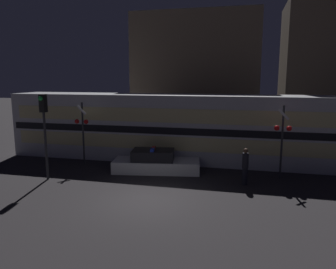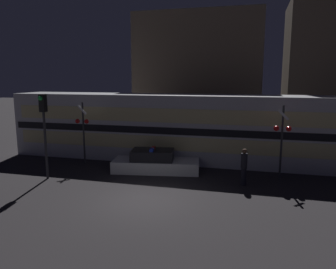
# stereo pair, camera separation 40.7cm
# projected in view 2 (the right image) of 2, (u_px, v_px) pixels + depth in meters

# --- Properties ---
(ground_plane) EXTENTS (120.00, 120.00, 0.00)m
(ground_plane) POSITION_uv_depth(u_px,v_px,m) (143.00, 201.00, 14.07)
(ground_plane) COLOR #262326
(train) EXTENTS (22.00, 2.91, 4.17)m
(train) POSITION_uv_depth(u_px,v_px,m) (179.00, 128.00, 20.75)
(train) COLOR silver
(train) RESTS_ON ground_plane
(police_car) EXTENTS (5.01, 2.46, 1.36)m
(police_car) POSITION_uv_depth(u_px,v_px,m) (155.00, 163.00, 18.38)
(police_car) COLOR silver
(police_car) RESTS_ON ground_plane
(pedestrian) EXTENTS (0.31, 0.31, 1.84)m
(pedestrian) POSITION_uv_depth(u_px,v_px,m) (244.00, 167.00, 15.92)
(pedestrian) COLOR black
(pedestrian) RESTS_ON ground_plane
(crossing_signal_near) EXTENTS (0.86, 0.32, 3.86)m
(crossing_signal_near) POSITION_uv_depth(u_px,v_px,m) (282.00, 136.00, 16.48)
(crossing_signal_near) COLOR #2D2D33
(crossing_signal_near) RESTS_ON ground_plane
(crossing_signal_far) EXTENTS (0.86, 0.32, 3.78)m
(crossing_signal_far) POSITION_uv_depth(u_px,v_px,m) (83.00, 127.00, 19.60)
(crossing_signal_far) COLOR #2D2D33
(crossing_signal_far) RESTS_ON ground_plane
(traffic_light_corner) EXTENTS (0.30, 0.46, 4.41)m
(traffic_light_corner) POSITION_uv_depth(u_px,v_px,m) (44.00, 119.00, 16.61)
(traffic_light_corner) COLOR #2D2D33
(traffic_light_corner) RESTS_ON ground_plane
(building_left) EXTENTS (10.39, 5.61, 10.43)m
(building_left) POSITION_uv_depth(u_px,v_px,m) (200.00, 78.00, 28.30)
(building_left) COLOR brown
(building_left) RESTS_ON ground_plane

